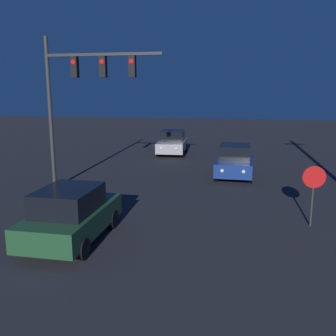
{
  "coord_description": "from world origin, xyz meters",
  "views": [
    {
      "loc": [
        2.56,
        -1.37,
        4.51
      ],
      "look_at": [
        0.0,
        11.51,
        1.77
      ],
      "focal_mm": 40.0,
      "sensor_mm": 36.0,
      "label": 1
    }
  ],
  "objects_px": {
    "traffic_signal_mast": "(79,86)",
    "car_mid": "(235,161)",
    "car_far": "(172,143)",
    "stop_sign": "(313,184)",
    "car_near": "(71,214)"
  },
  "relations": [
    {
      "from": "traffic_signal_mast",
      "to": "car_mid",
      "type": "bearing_deg",
      "value": 30.41
    },
    {
      "from": "car_far",
      "to": "traffic_signal_mast",
      "type": "relative_size",
      "value": 0.6
    },
    {
      "from": "traffic_signal_mast",
      "to": "stop_sign",
      "type": "distance_m",
      "value": 10.48
    },
    {
      "from": "car_mid",
      "to": "stop_sign",
      "type": "bearing_deg",
      "value": 112.07
    },
    {
      "from": "traffic_signal_mast",
      "to": "stop_sign",
      "type": "relative_size",
      "value": 3.29
    },
    {
      "from": "car_mid",
      "to": "stop_sign",
      "type": "xyz_separation_m",
      "value": [
        2.72,
        -7.03,
        0.61
      ]
    },
    {
      "from": "car_near",
      "to": "stop_sign",
      "type": "distance_m",
      "value": 7.86
    },
    {
      "from": "car_near",
      "to": "traffic_signal_mast",
      "type": "xyz_separation_m",
      "value": [
        -2.15,
        5.79,
        3.83
      ]
    },
    {
      "from": "car_far",
      "to": "traffic_signal_mast",
      "type": "height_order",
      "value": "traffic_signal_mast"
    },
    {
      "from": "car_far",
      "to": "traffic_signal_mast",
      "type": "distance_m",
      "value": 11.23
    },
    {
      "from": "car_near",
      "to": "stop_sign",
      "type": "xyz_separation_m",
      "value": [
        7.34,
        2.74,
        0.61
      ]
    },
    {
      "from": "car_mid",
      "to": "traffic_signal_mast",
      "type": "bearing_deg",
      "value": 31.32
    },
    {
      "from": "car_near",
      "to": "car_mid",
      "type": "height_order",
      "value": "same"
    },
    {
      "from": "car_near",
      "to": "car_mid",
      "type": "bearing_deg",
      "value": 64.41
    },
    {
      "from": "car_far",
      "to": "stop_sign",
      "type": "distance_m",
      "value": 15.22
    }
  ]
}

